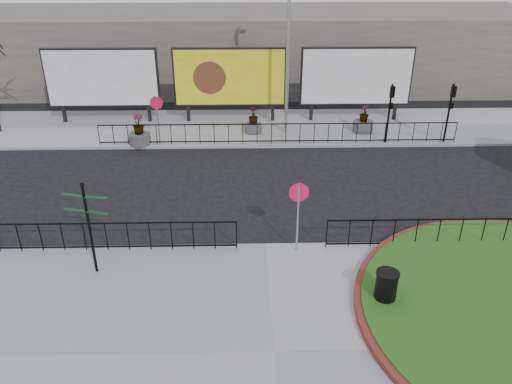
{
  "coord_description": "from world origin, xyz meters",
  "views": [
    {
      "loc": [
        -0.67,
        -14.36,
        9.4
      ],
      "look_at": [
        -0.33,
        0.79,
        1.69
      ],
      "focal_mm": 35.0,
      "sensor_mm": 36.0,
      "label": 1
    }
  ],
  "objects_px": {
    "lamp_post": "(288,42)",
    "fingerpost_sign": "(88,220)",
    "planter_b": "(253,123)",
    "planter_a": "(139,134)",
    "litter_bin": "(386,288)",
    "planter_c": "(363,123)",
    "billboard_mid": "(230,78)"
  },
  "relations": [
    {
      "from": "lamp_post",
      "to": "fingerpost_sign",
      "type": "xyz_separation_m",
      "value": [
        -6.87,
        -12.46,
        -2.84
      ]
    },
    {
      "from": "planter_b",
      "to": "planter_a",
      "type": "bearing_deg",
      "value": -164.48
    },
    {
      "from": "lamp_post",
      "to": "planter_a",
      "type": "relative_size",
      "value": 5.87
    },
    {
      "from": "fingerpost_sign",
      "to": "planter_a",
      "type": "xyz_separation_m",
      "value": [
        -0.64,
        10.86,
        -1.32
      ]
    },
    {
      "from": "planter_a",
      "to": "lamp_post",
      "type": "bearing_deg",
      "value": 12.03
    },
    {
      "from": "lamp_post",
      "to": "planter_a",
      "type": "distance_m",
      "value": 8.73
    },
    {
      "from": "litter_bin",
      "to": "planter_b",
      "type": "xyz_separation_m",
      "value": [
        -3.47,
        14.21,
        -0.02
      ]
    },
    {
      "from": "lamp_post",
      "to": "planter_c",
      "type": "distance_m",
      "value": 5.93
    },
    {
      "from": "litter_bin",
      "to": "planter_c",
      "type": "bearing_deg",
      "value": 80.27
    },
    {
      "from": "billboard_mid",
      "to": "planter_a",
      "type": "height_order",
      "value": "billboard_mid"
    },
    {
      "from": "lamp_post",
      "to": "fingerpost_sign",
      "type": "relative_size",
      "value": 2.99
    },
    {
      "from": "billboard_mid",
      "to": "planter_c",
      "type": "xyz_separation_m",
      "value": [
        7.16,
        -1.97,
        -2.01
      ]
    },
    {
      "from": "fingerpost_sign",
      "to": "litter_bin",
      "type": "xyz_separation_m",
      "value": [
        8.59,
        -1.75,
        -1.32
      ]
    },
    {
      "from": "fingerpost_sign",
      "to": "planter_a",
      "type": "height_order",
      "value": "fingerpost_sign"
    },
    {
      "from": "billboard_mid",
      "to": "planter_b",
      "type": "xyz_separation_m",
      "value": [
        1.26,
        -1.97,
        -1.95
      ]
    },
    {
      "from": "planter_a",
      "to": "planter_b",
      "type": "bearing_deg",
      "value": 15.52
    },
    {
      "from": "litter_bin",
      "to": "planter_a",
      "type": "distance_m",
      "value": 15.63
    },
    {
      "from": "litter_bin",
      "to": "billboard_mid",
      "type": "bearing_deg",
      "value": 106.29
    },
    {
      "from": "billboard_mid",
      "to": "planter_b",
      "type": "bearing_deg",
      "value": -57.39
    },
    {
      "from": "lamp_post",
      "to": "billboard_mid",
      "type": "bearing_deg",
      "value": 146.75
    },
    {
      "from": "planter_a",
      "to": "planter_b",
      "type": "height_order",
      "value": "planter_a"
    },
    {
      "from": "billboard_mid",
      "to": "fingerpost_sign",
      "type": "relative_size",
      "value": 2.01
    },
    {
      "from": "lamp_post",
      "to": "planter_b",
      "type": "relative_size",
      "value": 6.52
    },
    {
      "from": "lamp_post",
      "to": "litter_bin",
      "type": "xyz_separation_m",
      "value": [
        1.72,
        -14.21,
        -4.16
      ]
    },
    {
      "from": "planter_b",
      "to": "planter_c",
      "type": "height_order",
      "value": "planter_c"
    },
    {
      "from": "planter_a",
      "to": "planter_c",
      "type": "xyz_separation_m",
      "value": [
        11.66,
        1.6,
        -0.07
      ]
    },
    {
      "from": "lamp_post",
      "to": "litter_bin",
      "type": "distance_m",
      "value": 14.91
    },
    {
      "from": "planter_a",
      "to": "planter_c",
      "type": "height_order",
      "value": "planter_a"
    },
    {
      "from": "litter_bin",
      "to": "planter_c",
      "type": "distance_m",
      "value": 14.42
    },
    {
      "from": "planter_a",
      "to": "planter_c",
      "type": "distance_m",
      "value": 11.77
    },
    {
      "from": "billboard_mid",
      "to": "planter_b",
      "type": "relative_size",
      "value": 4.38
    },
    {
      "from": "billboard_mid",
      "to": "planter_c",
      "type": "distance_m",
      "value": 7.7
    }
  ]
}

